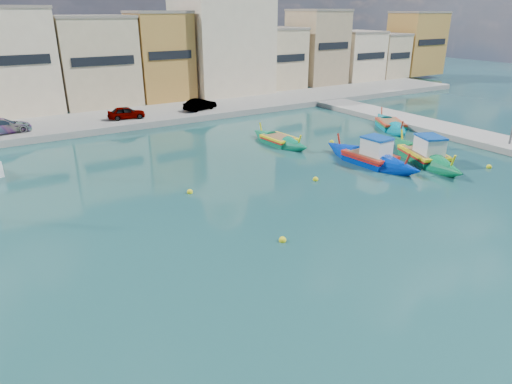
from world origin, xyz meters
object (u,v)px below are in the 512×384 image
object	(u,v)px
church_block	(221,27)
luzzu_cyan_mid	(390,126)
luzzu_blue_cabin	(370,158)
luzzu_green	(279,141)
luzzu_turquoise_cabin	(424,156)

from	to	relation	value
church_block	luzzu_cyan_mid	xyz separation A→B (m)	(5.00, -23.98, -8.15)
church_block	luzzu_blue_cabin	size ratio (longest dim) A/B	2.13
luzzu_blue_cabin	luzzu_green	size ratio (longest dim) A/B	1.23
luzzu_green	luzzu_cyan_mid	bearing A→B (deg)	-5.27
luzzu_turquoise_cabin	luzzu_cyan_mid	xyz separation A→B (m)	(5.59, 8.37, -0.12)
luzzu_blue_cabin	luzzu_green	xyz separation A→B (m)	(-2.61, 7.78, -0.14)
church_block	luzzu_green	size ratio (longest dim) A/B	2.62
luzzu_cyan_mid	luzzu_green	size ratio (longest dim) A/B	1.13
luzzu_blue_cabin	luzzu_cyan_mid	world-z (taller)	luzzu_blue_cabin
church_block	luzzu_blue_cabin	xyz separation A→B (m)	(-4.35, -30.65, -8.02)
luzzu_turquoise_cabin	luzzu_blue_cabin	distance (m)	4.12
luzzu_green	luzzu_turquoise_cabin	bearing A→B (deg)	-56.10
luzzu_turquoise_cabin	luzzu_green	distance (m)	11.42
luzzu_blue_cabin	luzzu_cyan_mid	distance (m)	11.49
church_block	luzzu_turquoise_cabin	world-z (taller)	church_block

